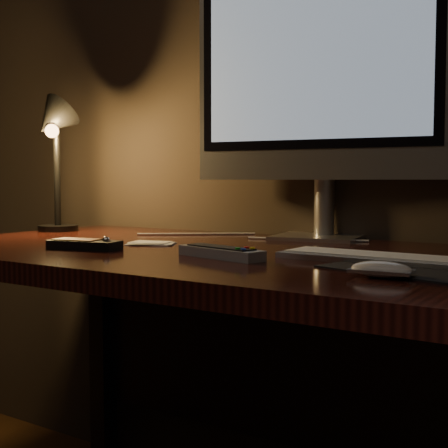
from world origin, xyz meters
The scene contains 10 objects.
desk centered at (0.00, 1.93, 0.62)m, with size 1.60×0.75×0.75m.
monitor centered at (-0.01, 2.17, 1.14)m, with size 0.63×0.21×0.66m.
keyboard centered at (0.27, 1.84, 0.76)m, with size 0.38×0.11×0.01m, color silver.
mousepad centered at (0.36, 1.78, 0.75)m, with size 0.27×0.22×0.00m, color black.
mouse centered at (0.33, 1.66, 0.76)m, with size 0.09×0.05×0.02m, color white.
media_remote centered at (-0.33, 1.70, 0.76)m, with size 0.16×0.09×0.03m.
tv_remote centered at (0.00, 1.73, 0.76)m, with size 0.20×0.09×0.02m.
papers centered at (-0.28, 1.85, 0.75)m, with size 0.10×0.07×0.01m, color white.
desk_lamp centered at (-0.71, 1.96, 1.01)m, with size 0.17×0.20×0.38m.
cable centered at (-0.17, 2.11, 0.75)m, with size 0.01×0.01×0.61m, color white.
Camera 1 is at (0.64, 0.76, 0.89)m, focal length 50.00 mm.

